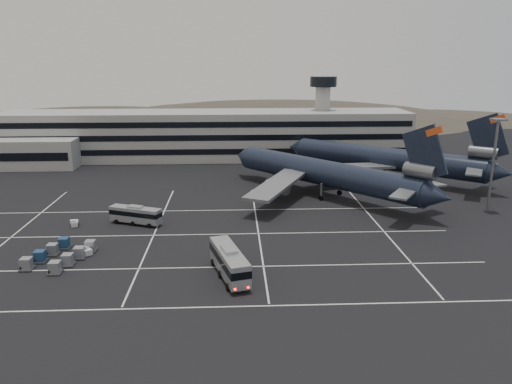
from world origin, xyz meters
TOP-DOWN VIEW (x-y plane):
  - ground at (0.00, 0.00)m, footprint 260.00×260.00m
  - lane_markings at (0.95, 0.72)m, footprint 90.00×55.62m
  - terminal at (-2.95, 71.14)m, footprint 125.00×26.00m
  - hills at (17.99, 170.00)m, footprint 352.00×180.00m
  - lightpole_right at (58.00, 15.00)m, footprint 2.40×2.40m
  - trijet_main at (27.82, 27.34)m, footprint 42.26×47.03m
  - trijet_far at (46.22, 42.07)m, footprint 47.51×41.77m
  - bus_near at (7.08, -13.24)m, footprint 5.89×12.38m
  - bus_far at (-10.07, 10.12)m, footprint 9.99×5.86m
  - tug_a at (-20.87, 9.41)m, footprint 1.64×2.25m
  - tug_b at (-15.04, -4.30)m, footprint 2.38×2.48m
  - uld_cluster at (-18.36, -6.24)m, footprint 9.60×12.20m

SIDE VIEW (x-z plane):
  - hills at x=17.99m, z-range -34.07..9.93m
  - ground at x=0.00m, z-range 0.00..0.00m
  - lane_markings at x=0.95m, z-range 0.00..0.01m
  - tug_a at x=-20.87m, z-range -0.07..1.24m
  - tug_b at x=-15.04m, z-range -0.08..1.31m
  - uld_cluster at x=-18.36m, z-range -0.02..1.74m
  - bus_far at x=-10.07m, z-range 0.16..3.64m
  - bus_near at x=7.08m, z-range 0.20..4.47m
  - trijet_main at x=27.82m, z-range -3.79..14.29m
  - trijet_far at x=46.22m, z-range -3.61..14.47m
  - terminal at x=-2.95m, z-range -5.07..18.93m
  - lightpole_right at x=58.00m, z-range 2.68..20.95m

